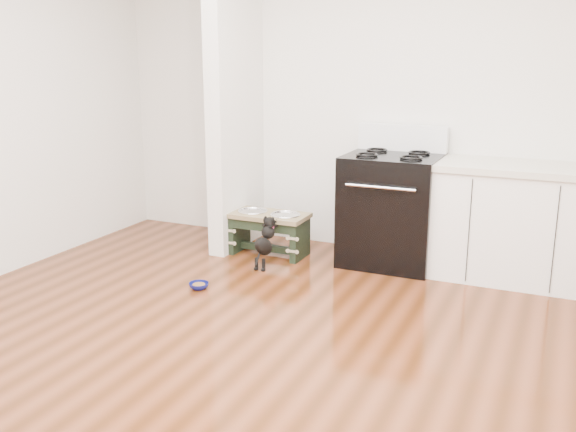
% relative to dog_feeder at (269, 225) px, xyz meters
% --- Properties ---
extents(ground, '(5.00, 5.00, 0.00)m').
position_rel_dog_feeder_xyz_m(ground, '(0.78, -1.94, -0.27)').
color(ground, '#421E0B').
rests_on(ground, ground).
extents(room_shell, '(5.00, 5.00, 5.00)m').
position_rel_dog_feeder_xyz_m(room_shell, '(0.78, -1.94, 1.35)').
color(room_shell, silver).
rests_on(room_shell, ground).
extents(partition_wall, '(0.15, 0.80, 2.70)m').
position_rel_dog_feeder_xyz_m(partition_wall, '(-0.39, 0.16, 1.08)').
color(partition_wall, silver).
rests_on(partition_wall, ground).
extents(oven_range, '(0.76, 0.69, 1.14)m').
position_rel_dog_feeder_xyz_m(oven_range, '(1.03, 0.22, 0.21)').
color(oven_range, black).
rests_on(oven_range, ground).
extents(cabinet_run, '(1.24, 0.64, 0.91)m').
position_rel_dog_feeder_xyz_m(cabinet_run, '(2.01, 0.24, 0.19)').
color(cabinet_run, white).
rests_on(cabinet_run, ground).
extents(dog_feeder, '(0.68, 0.36, 0.39)m').
position_rel_dog_feeder_xyz_m(dog_feeder, '(0.00, 0.00, 0.00)').
color(dog_feeder, black).
rests_on(dog_feeder, ground).
extents(puppy, '(0.12, 0.35, 0.41)m').
position_rel_dog_feeder_xyz_m(puppy, '(0.12, -0.31, -0.04)').
color(puppy, black).
rests_on(puppy, ground).
extents(floor_bowl, '(0.19, 0.19, 0.05)m').
position_rel_dog_feeder_xyz_m(floor_bowl, '(-0.11, -0.98, -0.24)').
color(floor_bowl, '#0D115B').
rests_on(floor_bowl, ground).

